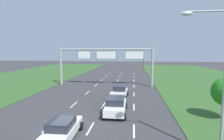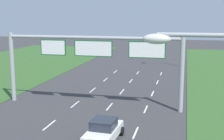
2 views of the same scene
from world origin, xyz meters
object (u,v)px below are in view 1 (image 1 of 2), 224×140
at_px(sign_gantry, 106,58).
at_px(street_lamp, 218,71).
at_px(car_mid_lane, 62,129).
at_px(traffic_light_mast, 137,59).
at_px(car_far_ahead, 120,92).
at_px(car_near_red, 116,105).

relative_size(sign_gantry, street_lamp, 2.03).
height_order(car_mid_lane, traffic_light_mast, traffic_light_mast).
xyz_separation_m(sign_gantry, street_lamp, (9.57, -20.92, 0.11)).
xyz_separation_m(car_far_ahead, traffic_light_mast, (2.95, 33.08, 3.07)).
distance_m(car_far_ahead, sign_gantry, 9.62).
xyz_separation_m(car_near_red, car_far_ahead, (-0.11, 6.15, -0.03)).
bearing_deg(traffic_light_mast, sign_gantry, -103.54).
relative_size(car_far_ahead, traffic_light_mast, 0.74).
height_order(sign_gantry, street_lamp, street_lamp).
bearing_deg(street_lamp, sign_gantry, 114.59).
distance_m(sign_gantry, street_lamp, 23.00).
relative_size(car_mid_lane, sign_gantry, 0.24).
xyz_separation_m(car_near_red, sign_gantry, (-3.17, 14.26, 4.14)).
height_order(car_far_ahead, sign_gantry, sign_gantry).
bearing_deg(street_lamp, car_mid_lane, 173.99).
height_order(car_near_red, traffic_light_mast, traffic_light_mast).
bearing_deg(car_near_red, street_lamp, -46.56).
xyz_separation_m(car_mid_lane, traffic_light_mast, (6.05, 44.89, 3.10)).
xyz_separation_m(car_mid_lane, car_far_ahead, (3.10, 11.80, 0.02)).
bearing_deg(street_lamp, car_far_ahead, 116.90).
height_order(car_near_red, car_far_ahead, car_near_red).
distance_m(sign_gantry, traffic_light_mast, 25.72).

